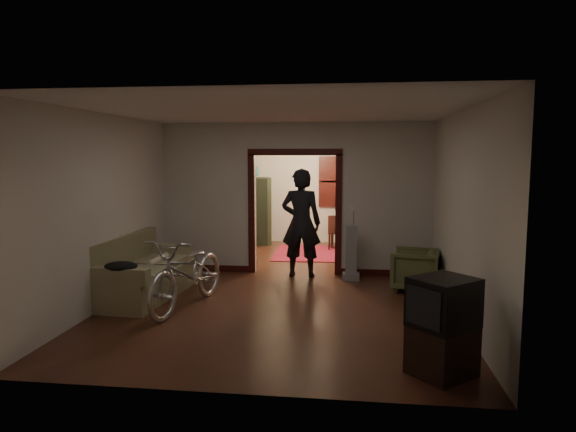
% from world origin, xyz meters
% --- Properties ---
extents(floor, '(5.00, 8.50, 0.01)m').
position_xyz_m(floor, '(0.00, 0.00, 0.00)').
color(floor, black).
rests_on(floor, ground).
extents(ceiling, '(5.00, 8.50, 0.01)m').
position_xyz_m(ceiling, '(0.00, 0.00, 2.80)').
color(ceiling, white).
rests_on(ceiling, floor).
extents(wall_back, '(5.00, 0.02, 2.80)m').
position_xyz_m(wall_back, '(0.00, 4.25, 1.40)').
color(wall_back, beige).
rests_on(wall_back, floor).
extents(wall_left, '(0.02, 8.50, 2.80)m').
position_xyz_m(wall_left, '(-2.50, 0.00, 1.40)').
color(wall_left, beige).
rests_on(wall_left, floor).
extents(wall_right, '(0.02, 8.50, 2.80)m').
position_xyz_m(wall_right, '(2.50, 0.00, 1.40)').
color(wall_right, beige).
rests_on(wall_right, floor).
extents(partition_wall, '(5.00, 0.14, 2.80)m').
position_xyz_m(partition_wall, '(0.00, 0.75, 1.40)').
color(partition_wall, beige).
rests_on(partition_wall, floor).
extents(door_casing, '(1.74, 0.20, 2.32)m').
position_xyz_m(door_casing, '(0.00, 0.75, 1.10)').
color(door_casing, black).
rests_on(door_casing, floor).
extents(far_window, '(0.98, 0.06, 1.28)m').
position_xyz_m(far_window, '(0.70, 4.21, 1.55)').
color(far_window, black).
rests_on(far_window, wall_back).
extents(chandelier, '(0.24, 0.24, 0.24)m').
position_xyz_m(chandelier, '(0.00, 2.50, 2.35)').
color(chandelier, '#FFE0A5').
rests_on(chandelier, ceiling).
extents(light_switch, '(0.08, 0.01, 0.12)m').
position_xyz_m(light_switch, '(1.05, 0.68, 1.25)').
color(light_switch, silver).
rests_on(light_switch, partition_wall).
extents(sofa, '(1.08, 2.13, 0.95)m').
position_xyz_m(sofa, '(-2.15, -1.17, 0.48)').
color(sofa, '#787550').
rests_on(sofa, floor).
extents(rolled_paper, '(0.10, 0.76, 0.10)m').
position_xyz_m(rolled_paper, '(-2.05, -0.87, 0.53)').
color(rolled_paper, beige).
rests_on(rolled_paper, sofa).
extents(jacket, '(0.46, 0.35, 0.13)m').
position_xyz_m(jacket, '(-2.10, -2.08, 0.68)').
color(jacket, black).
rests_on(jacket, sofa).
extents(bicycle, '(1.07, 2.11, 1.06)m').
position_xyz_m(bicycle, '(-1.28, -1.67, 0.53)').
color(bicycle, silver).
rests_on(bicycle, floor).
extents(armchair, '(0.89, 0.87, 0.68)m').
position_xyz_m(armchair, '(2.09, -0.26, 0.34)').
color(armchair, '#525B33').
rests_on(armchair, floor).
extents(tv_stand, '(0.76, 0.76, 0.51)m').
position_xyz_m(tv_stand, '(1.97, -3.57, 0.26)').
color(tv_stand, black).
rests_on(tv_stand, floor).
extents(crt_tv, '(0.77, 0.77, 0.50)m').
position_xyz_m(crt_tv, '(1.97, -3.57, 0.75)').
color(crt_tv, black).
rests_on(crt_tv, tv_stand).
extents(vacuum, '(0.35, 0.31, 0.98)m').
position_xyz_m(vacuum, '(1.05, 0.32, 0.49)').
color(vacuum, gray).
rests_on(vacuum, floor).
extents(person, '(0.74, 0.50, 1.97)m').
position_xyz_m(person, '(0.14, 0.47, 0.98)').
color(person, black).
rests_on(person, floor).
extents(oriental_rug, '(1.57, 2.02, 0.01)m').
position_xyz_m(oriental_rug, '(0.07, 2.70, 0.01)').
color(oriental_rug, maroon).
rests_on(oriental_rug, floor).
extents(locker, '(0.94, 0.71, 1.66)m').
position_xyz_m(locker, '(-1.37, 3.71, 0.83)').
color(locker, '#232B1A').
rests_on(locker, floor).
extents(globe, '(0.31, 0.31, 0.31)m').
position_xyz_m(globe, '(-1.37, 3.71, 1.94)').
color(globe, '#1E5972').
rests_on(globe, locker).
extents(desk, '(1.05, 0.69, 0.72)m').
position_xyz_m(desk, '(1.03, 3.60, 0.36)').
color(desk, black).
rests_on(desk, floor).
extents(desk_chair, '(0.39, 0.39, 0.81)m').
position_xyz_m(desk_chair, '(0.69, 3.28, 0.41)').
color(desk_chair, black).
rests_on(desk_chair, floor).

